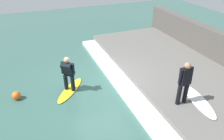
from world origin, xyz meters
TOP-DOWN VIEW (x-y plane):
  - ground_plane at (0.00, 0.00)m, footprint 28.00×28.00m
  - concrete_ledge at (3.38, 0.00)m, footprint 4.40×10.13m
  - back_wall at (5.83, 0.00)m, footprint 0.50×10.64m
  - wave_foam_crest at (0.80, 0.00)m, footprint 0.75×9.62m
  - surfboard_riding at (-1.35, 0.19)m, footprint 1.58×1.79m
  - surfer_riding at (-1.35, 0.19)m, footprint 0.60×0.61m
  - surfer_waiting_near at (2.06, -2.53)m, footprint 0.55×0.27m
  - surfboard_waiting_near at (2.70, -2.73)m, footprint 0.98×2.10m
  - marker_buoy at (-3.40, 0.39)m, footprint 0.34×0.34m

SIDE VIEW (x-z plane):
  - ground_plane at x=0.00m, z-range 0.00..0.00m
  - surfboard_riding at x=-1.35m, z-range 0.00..0.06m
  - wave_foam_crest at x=0.80m, z-range 0.00..0.17m
  - marker_buoy at x=-3.40m, z-range 0.00..0.34m
  - concrete_ledge at x=3.38m, z-range 0.00..0.35m
  - surfboard_waiting_near at x=2.70m, z-range 0.35..0.41m
  - back_wall at x=5.83m, z-range 0.00..1.71m
  - surfer_riding at x=-1.35m, z-range 0.14..1.62m
  - surfer_waiting_near at x=2.06m, z-range 0.45..2.06m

